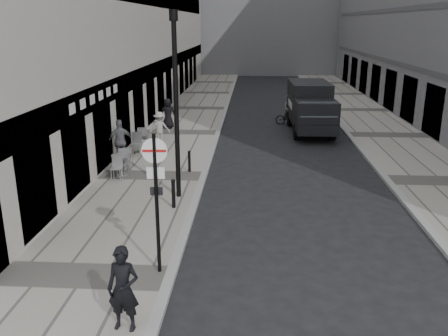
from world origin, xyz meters
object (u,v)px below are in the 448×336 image
(walking_man, at_px, (123,289))
(lamppost, at_px, (176,98))
(cyclist, at_px, (290,113))
(panel_van, at_px, (310,105))
(sign_post, at_px, (156,186))

(walking_man, distance_m, lamppost, 7.73)
(walking_man, bearing_deg, cyclist, 83.71)
(panel_van, bearing_deg, lamppost, -118.54)
(walking_man, height_order, cyclist, walking_man)
(panel_van, bearing_deg, sign_post, -109.64)
(lamppost, xyz_separation_m, cyclist, (4.65, 12.83, -2.79))
(walking_man, bearing_deg, panel_van, 79.63)
(sign_post, relative_size, cyclist, 1.89)
(sign_post, distance_m, cyclist, 18.51)
(sign_post, bearing_deg, panel_van, 68.00)
(cyclist, bearing_deg, sign_post, -104.95)
(cyclist, bearing_deg, walking_man, -104.13)
(walking_man, relative_size, lamppost, 0.28)
(lamppost, relative_size, panel_van, 1.06)
(sign_post, distance_m, lamppost, 5.25)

